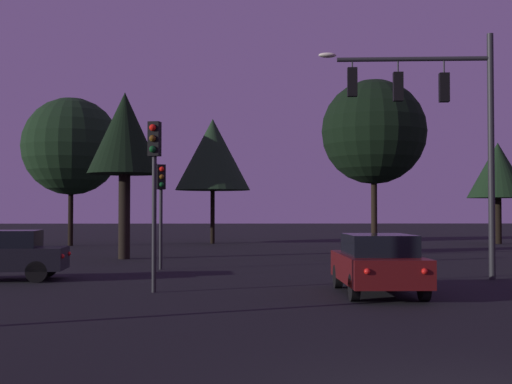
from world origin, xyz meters
TOP-DOWN VIEW (x-y plane):
  - ground_plane at (0.00, 24.50)m, footprint 168.00×168.00m
  - traffic_signal_mast_arm at (3.66, 13.49)m, footprint 5.40×0.59m
  - traffic_light_corner_left at (-5.41, 17.20)m, footprint 0.36×0.38m
  - traffic_light_corner_right at (-4.74, 10.26)m, footprint 0.35×0.38m
  - car_nearside_lane at (0.99, 9.78)m, footprint 1.85×4.24m
  - tree_behind_sign at (13.97, 36.11)m, footprint 3.93×3.93m
  - tree_left_far at (3.82, 25.02)m, footprint 5.02×5.02m
  - tree_center_horizon at (-12.95, 34.11)m, footprint 5.93×5.93m
  - tree_right_cluster at (-4.46, 36.83)m, footprint 4.88×4.88m
  - tree_lot_edge at (-7.69, 22.65)m, footprint 3.28×3.28m

SIDE VIEW (x-z plane):
  - ground_plane at x=0.00m, z-range 0.00..0.00m
  - car_nearside_lane at x=0.99m, z-range 0.04..1.56m
  - traffic_light_corner_left at x=-5.41m, z-range 0.81..4.60m
  - traffic_light_corner_right at x=-4.74m, z-range 0.92..5.36m
  - tree_behind_sign at x=13.97m, z-range 1.46..7.99m
  - traffic_signal_mast_arm at x=3.66m, z-range 1.36..8.98m
  - tree_lot_edge at x=-7.69m, z-range 1.78..9.16m
  - tree_right_cluster at x=-4.46m, z-range 1.73..9.86m
  - tree_left_far at x=3.82m, z-range 1.69..10.12m
  - tree_center_horizon at x=-12.95m, z-range 1.54..10.56m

